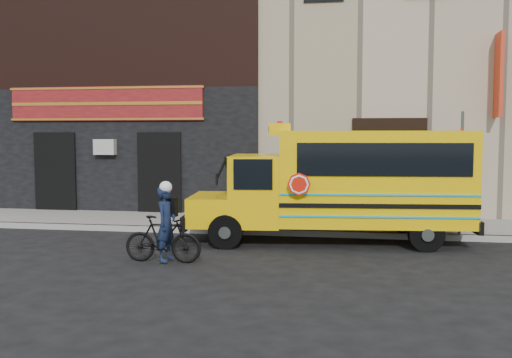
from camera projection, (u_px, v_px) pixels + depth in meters
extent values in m
plane|color=black|center=(220.00, 255.00, 12.63)|extent=(120.00, 120.00, 0.00)
cube|color=gray|center=(241.00, 232.00, 15.19)|extent=(40.00, 0.20, 0.15)
cube|color=slate|center=(251.00, 223.00, 16.66)|extent=(40.00, 3.00, 0.15)
cube|color=tan|center=(278.00, 46.00, 22.48)|extent=(20.00, 10.00, 12.00)
cube|color=black|center=(109.00, 150.00, 18.72)|extent=(10.00, 0.30, 4.00)
cube|color=black|center=(106.00, 42.00, 18.45)|extent=(10.00, 0.28, 3.00)
cube|color=#5D0D1B|center=(105.00, 104.00, 18.44)|extent=(6.50, 0.12, 1.10)
cube|color=black|center=(56.00, 172.00, 18.92)|extent=(1.30, 0.10, 2.50)
cube|color=black|center=(160.00, 173.00, 18.35)|extent=(1.30, 0.10, 2.50)
cube|color=red|center=(499.00, 75.00, 16.24)|extent=(0.10, 0.70, 2.40)
cylinder|color=black|center=(226.00, 232.00, 13.28)|extent=(0.82, 0.35, 0.80)
cylinder|color=black|center=(234.00, 219.00, 15.17)|extent=(0.82, 0.35, 0.80)
cylinder|color=black|center=(426.00, 234.00, 12.96)|extent=(0.82, 0.35, 0.80)
cylinder|color=black|center=(410.00, 221.00, 14.85)|extent=(0.82, 0.35, 0.80)
cube|color=#E5B404|center=(212.00, 209.00, 14.22)|extent=(1.18, 2.08, 0.70)
cube|color=black|center=(191.00, 219.00, 14.28)|extent=(0.31, 2.05, 0.35)
cube|color=#E5B404|center=(256.00, 189.00, 14.11)|extent=(1.39, 2.20, 1.70)
cube|color=black|center=(233.00, 173.00, 14.12)|extent=(0.23, 1.80, 0.90)
cube|color=#E5B404|center=(373.00, 177.00, 13.89)|extent=(4.68, 2.60, 2.25)
cube|color=black|center=(467.00, 222.00, 13.81)|extent=(0.32, 2.20, 0.30)
cube|color=black|center=(384.00, 160.00, 12.74)|extent=(3.89, 0.40, 0.75)
cube|color=#E5B404|center=(281.00, 130.00, 13.95)|extent=(0.64, 1.64, 0.28)
cylinder|color=red|center=(299.00, 184.00, 12.72)|extent=(0.52, 0.08, 0.52)
cylinder|color=#424945|center=(461.00, 177.00, 14.18)|extent=(0.07, 0.07, 3.23)
cube|color=red|center=(462.00, 136.00, 14.03)|extent=(0.12, 0.27, 0.40)
cube|color=white|center=(461.00, 156.00, 14.07)|extent=(0.12, 0.27, 0.35)
imported|color=black|center=(163.00, 239.00, 11.84)|extent=(1.64, 0.47, 0.98)
imported|color=#101932|center=(166.00, 226.00, 11.77)|extent=(0.46, 0.62, 1.55)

